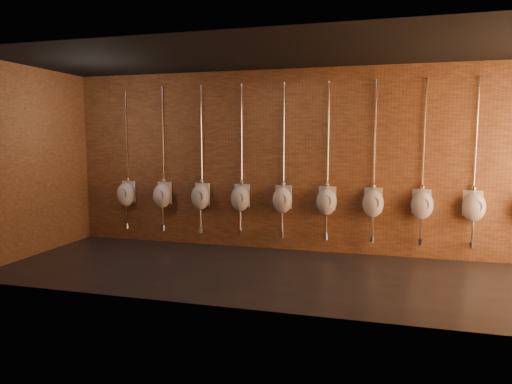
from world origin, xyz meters
TOP-DOWN VIEW (x-y plane):
  - ground at (0.00, 0.00)m, footprint 8.50×8.50m
  - room_shell at (0.00, 0.00)m, footprint 8.54×3.04m
  - urinal_0 at (-3.31, 1.38)m, footprint 0.41×0.37m
  - urinal_1 at (-2.53, 1.38)m, footprint 0.41×0.37m
  - urinal_2 at (-1.75, 1.38)m, footprint 0.41×0.37m
  - urinal_3 at (-0.98, 1.38)m, footprint 0.41×0.37m
  - urinal_4 at (-0.20, 1.38)m, footprint 0.41×0.37m
  - urinal_5 at (0.58, 1.38)m, footprint 0.41×0.37m
  - urinal_6 at (1.35, 1.38)m, footprint 0.41×0.37m
  - urinal_7 at (2.13, 1.38)m, footprint 0.41×0.37m
  - urinal_8 at (2.91, 1.38)m, footprint 0.41×0.37m

SIDE VIEW (x-z plane):
  - ground at x=0.00m, z-range 0.00..0.00m
  - urinal_0 at x=-3.31m, z-range -0.43..2.29m
  - urinal_1 at x=-2.53m, z-range -0.43..2.29m
  - urinal_2 at x=-1.75m, z-range -0.43..2.29m
  - urinal_3 at x=-0.98m, z-range -0.43..2.29m
  - urinal_4 at x=-0.20m, z-range -0.43..2.29m
  - urinal_5 at x=0.58m, z-range -0.43..2.29m
  - urinal_6 at x=1.35m, z-range -0.43..2.29m
  - urinal_7 at x=2.13m, z-range -0.43..2.29m
  - urinal_8 at x=2.91m, z-range -0.43..2.29m
  - room_shell at x=0.00m, z-range 0.40..3.62m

